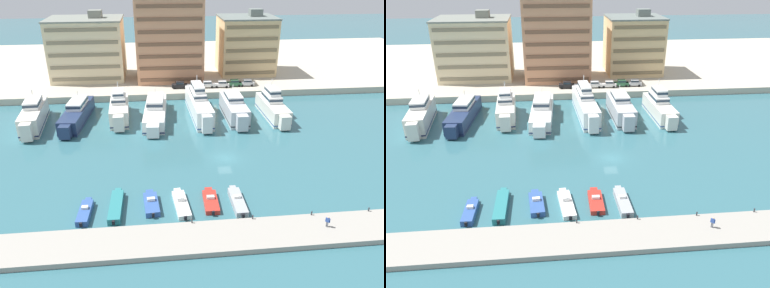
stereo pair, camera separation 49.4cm
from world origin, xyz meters
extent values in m
plane|color=#336670|center=(0.00, 0.00, 0.00)|extent=(400.00, 400.00, 0.00)
cube|color=#BCB29E|center=(0.00, 68.07, 0.84)|extent=(180.00, 70.00, 1.69)
cube|color=#9E998E|center=(0.00, -21.84, 0.38)|extent=(120.00, 6.17, 0.76)
cube|color=silver|center=(-38.40, 19.46, 2.05)|extent=(5.34, 15.86, 4.11)
cube|color=silver|center=(-37.59, 10.84, 2.16)|extent=(2.32, 2.14, 3.49)
cube|color=#192347|center=(-38.40, 19.46, 0.72)|extent=(5.39, 16.02, 0.24)
cube|color=white|center=(-38.51, 20.62, 4.87)|extent=(3.64, 6.79, 1.53)
cube|color=#233342|center=(-38.51, 20.62, 5.02)|extent=(3.69, 6.86, 0.55)
cylinder|color=silver|center=(-38.60, 21.60, 6.54)|extent=(0.16, 0.16, 1.80)
cube|color=silver|center=(-39.17, 27.66, 1.13)|extent=(3.39, 1.21, 0.20)
cube|color=navy|center=(-29.61, 20.87, 1.54)|extent=(5.41, 17.59, 3.09)
cube|color=navy|center=(-30.39, 11.34, 1.62)|extent=(2.37, 2.18, 2.62)
cube|color=#192347|center=(-29.61, 20.87, 0.54)|extent=(5.47, 17.76, 0.24)
cube|color=white|center=(-29.50, 22.16, 3.83)|extent=(3.72, 7.50, 1.48)
cube|color=#233342|center=(-29.50, 22.16, 3.97)|extent=(3.76, 7.58, 0.53)
cylinder|color=silver|center=(-29.41, 23.25, 5.46)|extent=(0.16, 0.16, 1.80)
cube|color=navy|center=(-28.87, 29.95, 0.85)|extent=(3.48, 1.17, 0.20)
cube|color=silver|center=(-20.29, 21.34, 1.91)|extent=(4.57, 13.33, 3.83)
cube|color=silver|center=(-19.95, 13.87, 2.01)|extent=(2.27, 2.08, 3.25)
cube|color=#192347|center=(-20.29, 21.34, 0.67)|extent=(4.62, 13.47, 0.24)
cube|color=white|center=(-20.34, 22.32, 4.52)|extent=(3.35, 5.67, 1.39)
cube|color=#233342|center=(-20.34, 22.32, 4.66)|extent=(3.39, 5.72, 0.50)
cube|color=white|center=(-20.34, 22.32, 5.80)|extent=(2.61, 4.42, 1.17)
cube|color=#233342|center=(-20.34, 22.32, 5.92)|extent=(2.64, 4.46, 0.42)
cylinder|color=silver|center=(-20.38, 23.15, 7.29)|extent=(0.16, 0.16, 1.80)
cube|color=silver|center=(-20.61, 28.36, 1.05)|extent=(3.41, 1.05, 0.20)
cube|color=white|center=(-12.25, 20.63, 1.42)|extent=(5.77, 18.74, 2.84)
cube|color=white|center=(-12.92, 10.39, 1.49)|extent=(2.66, 2.44, 2.41)
cube|color=#192347|center=(-12.25, 20.63, 0.50)|extent=(5.83, 18.93, 0.24)
cube|color=white|center=(-12.16, 22.01, 3.73)|extent=(4.06, 7.98, 1.79)
cube|color=#233342|center=(-12.16, 22.01, 3.91)|extent=(4.12, 8.06, 0.64)
cylinder|color=silver|center=(-12.08, 23.17, 5.52)|extent=(0.16, 0.16, 1.80)
cube|color=white|center=(-11.61, 30.30, 0.78)|extent=(3.93, 1.15, 0.20)
cube|color=white|center=(-2.29, 21.55, 2.15)|extent=(4.53, 19.64, 4.31)
cube|color=white|center=(-1.86, 10.96, 2.26)|extent=(2.13, 1.95, 3.66)
cube|color=#334C7F|center=(-2.29, 21.55, 0.75)|extent=(4.58, 19.84, 0.24)
cube|color=white|center=(-2.35, 23.01, 4.98)|extent=(3.25, 8.30, 1.34)
cube|color=#233342|center=(-2.35, 23.01, 5.11)|extent=(3.29, 8.39, 0.48)
cube|color=white|center=(-2.35, 23.01, 6.35)|extent=(2.53, 6.48, 1.42)
cube|color=#233342|center=(-2.35, 23.01, 6.50)|extent=(2.57, 6.54, 0.51)
cylinder|color=silver|center=(-2.40, 24.24, 7.96)|extent=(0.16, 0.16, 1.80)
cube|color=white|center=(-2.71, 31.74, 1.18)|extent=(3.21, 1.03, 0.20)
cube|color=silver|center=(5.55, 19.57, 1.95)|extent=(4.29, 14.46, 3.90)
cube|color=silver|center=(5.60, 11.40, 2.04)|extent=(2.33, 2.12, 3.31)
cube|color=black|center=(5.55, 19.57, 0.68)|extent=(4.33, 14.61, 0.24)
cube|color=white|center=(5.54, 20.65, 4.60)|extent=(3.32, 6.08, 1.41)
cube|color=#233342|center=(5.54, 20.65, 4.74)|extent=(3.36, 6.14, 0.51)
cylinder|color=silver|center=(5.54, 21.56, 6.21)|extent=(0.16, 0.16, 1.80)
cube|color=silver|center=(5.51, 27.24, 1.07)|extent=(3.58, 0.92, 0.20)
cube|color=silver|center=(14.53, 19.32, 1.74)|extent=(4.20, 14.72, 3.47)
cube|color=silver|center=(14.68, 11.11, 1.82)|extent=(2.20, 2.00, 2.95)
cube|color=#334C7F|center=(14.53, 19.32, 0.61)|extent=(4.24, 14.87, 0.24)
cube|color=white|center=(14.51, 20.42, 4.22)|extent=(3.18, 6.21, 1.50)
cube|color=#233342|center=(14.51, 20.42, 4.37)|extent=(3.22, 6.27, 0.54)
cube|color=white|center=(14.51, 20.42, 5.70)|extent=(2.48, 4.84, 1.47)
cube|color=#233342|center=(14.51, 20.42, 5.85)|extent=(2.51, 4.89, 0.53)
cylinder|color=silver|center=(14.49, 21.34, 7.34)|extent=(0.16, 0.16, 1.80)
cube|color=silver|center=(14.39, 27.09, 0.95)|extent=(3.36, 0.96, 0.20)
cube|color=#33569E|center=(-22.77, -14.83, 0.45)|extent=(1.79, 5.37, 0.91)
cube|color=#33569E|center=(-22.68, -11.85, 0.45)|extent=(0.91, 0.76, 0.77)
cube|color=silver|center=(-22.76, -14.43, 1.10)|extent=(0.91, 0.63, 0.38)
cube|color=#283847|center=(-22.75, -14.15, 1.15)|extent=(0.81, 0.11, 0.23)
cube|color=black|center=(-22.87, -17.67, 0.60)|extent=(0.37, 0.29, 0.60)
cube|color=teal|center=(-18.53, -13.92, 0.51)|extent=(1.82, 7.34, 1.01)
cube|color=teal|center=(-18.48, -9.91, 0.51)|extent=(0.96, 0.79, 0.86)
cube|color=black|center=(-18.58, -17.76, 0.66)|extent=(0.36, 0.28, 0.60)
cube|color=#33569E|center=(-13.49, -13.73, 0.42)|extent=(2.46, 5.42, 0.85)
cube|color=#33569E|center=(-13.74, -10.69, 0.42)|extent=(1.19, 1.00, 0.72)
cube|color=silver|center=(-13.52, -13.33, 1.07)|extent=(1.16, 0.69, 0.43)
cube|color=#283847|center=(-13.54, -13.05, 1.13)|extent=(1.02, 0.16, 0.26)
cube|color=black|center=(-13.25, -16.53, 0.57)|extent=(0.38, 0.31, 0.60)
cube|color=white|center=(-9.16, -14.16, 0.36)|extent=(2.46, 6.66, 0.73)
cube|color=white|center=(-9.50, -10.54, 0.36)|extent=(1.10, 0.93, 0.62)
cube|color=silver|center=(-9.21, -13.67, 1.03)|extent=(1.08, 0.69, 0.60)
cube|color=#283847|center=(-9.24, -13.39, 1.12)|extent=(0.94, 0.17, 0.36)
cube|color=black|center=(-8.85, -17.58, 0.51)|extent=(0.38, 0.31, 0.60)
cube|color=red|center=(-4.81, -13.98, 0.37)|extent=(2.20, 5.46, 0.75)
cube|color=red|center=(-4.72, -10.87, 0.37)|extent=(1.14, 0.95, 0.64)
cube|color=silver|center=(-4.80, -13.57, 0.96)|extent=(1.13, 0.63, 0.42)
cube|color=#283847|center=(-4.79, -13.29, 1.02)|extent=(1.02, 0.11, 0.25)
cube|color=black|center=(-4.90, -16.85, 0.52)|extent=(0.37, 0.29, 0.60)
cube|color=#9EA3A8|center=(-0.95, -14.63, 0.50)|extent=(1.76, 6.50, 1.01)
cube|color=#9EA3A8|center=(-0.97, -11.04, 0.50)|extent=(0.95, 0.78, 0.85)
cube|color=silver|center=(-0.95, -14.14, 1.20)|extent=(0.95, 0.60, 0.39)
cube|color=#283847|center=(-0.95, -13.86, 1.26)|extent=(0.86, 0.08, 0.23)
cube|color=black|center=(-0.93, -18.05, 0.65)|extent=(0.36, 0.28, 0.60)
cube|color=black|center=(-5.48, 37.61, 2.41)|extent=(4.16, 1.85, 0.80)
cube|color=black|center=(-5.33, 37.61, 3.15)|extent=(2.16, 1.64, 0.68)
cube|color=#1E2833|center=(-5.33, 37.61, 3.15)|extent=(2.11, 1.65, 0.37)
cylinder|color=black|center=(-6.86, 36.81, 2.01)|extent=(0.65, 0.24, 0.64)
cylinder|color=black|center=(-6.79, 38.51, 2.01)|extent=(0.65, 0.24, 0.64)
cylinder|color=black|center=(-4.16, 36.71, 2.01)|extent=(0.65, 0.24, 0.64)
cylinder|color=black|center=(-4.10, 38.41, 2.01)|extent=(0.65, 0.24, 0.64)
cube|color=slate|center=(-1.66, 37.00, 2.41)|extent=(4.17, 1.88, 0.80)
cube|color=slate|center=(-1.51, 36.99, 3.15)|extent=(2.17, 1.65, 0.68)
cube|color=#1E2833|center=(-1.51, 36.99, 3.15)|extent=(2.13, 1.66, 0.37)
cylinder|color=black|center=(-3.05, 36.21, 2.01)|extent=(0.65, 0.25, 0.64)
cylinder|color=black|center=(-2.97, 37.91, 2.01)|extent=(0.65, 0.25, 0.64)
cylinder|color=black|center=(-0.35, 36.09, 2.01)|extent=(0.65, 0.25, 0.64)
cylinder|color=black|center=(-0.28, 37.79, 2.01)|extent=(0.65, 0.25, 0.64)
cube|color=white|center=(1.83, 37.37, 2.41)|extent=(4.12, 1.76, 0.80)
cube|color=white|center=(1.98, 37.37, 3.15)|extent=(2.12, 1.59, 0.68)
cube|color=#1E2833|center=(1.98, 37.37, 3.15)|extent=(2.08, 1.61, 0.37)
cylinder|color=black|center=(0.47, 36.54, 2.01)|extent=(0.64, 0.23, 0.64)
cylinder|color=black|center=(0.50, 38.24, 2.01)|extent=(0.64, 0.23, 0.64)
cylinder|color=black|center=(3.17, 36.50, 2.01)|extent=(0.64, 0.23, 0.64)
cylinder|color=black|center=(3.19, 38.20, 2.01)|extent=(0.64, 0.23, 0.64)
cube|color=white|center=(5.84, 37.22, 2.41)|extent=(4.25, 2.12, 0.80)
cube|color=white|center=(5.99, 37.20, 3.15)|extent=(2.25, 1.77, 0.68)
cube|color=#1E2833|center=(5.99, 37.20, 3.15)|extent=(2.21, 1.78, 0.37)
cylinder|color=black|center=(4.41, 36.51, 2.01)|extent=(0.66, 0.29, 0.64)
cylinder|color=black|center=(4.59, 38.20, 2.01)|extent=(0.66, 0.29, 0.64)
cylinder|color=black|center=(7.09, 36.23, 2.01)|extent=(0.66, 0.29, 0.64)
cylinder|color=black|center=(7.27, 37.92, 2.01)|extent=(0.66, 0.29, 0.64)
cube|color=#2D6642|center=(9.36, 37.82, 2.41)|extent=(4.19, 1.92, 0.80)
cube|color=#2D6642|center=(9.51, 37.81, 3.15)|extent=(2.18, 1.67, 0.68)
cube|color=#1E2833|center=(9.51, 37.81, 3.15)|extent=(2.14, 1.69, 0.37)
cylinder|color=black|center=(7.96, 37.05, 2.01)|extent=(0.65, 0.25, 0.64)
cylinder|color=black|center=(8.06, 38.75, 2.01)|extent=(0.65, 0.25, 0.64)
cylinder|color=black|center=(10.66, 36.90, 2.01)|extent=(0.65, 0.25, 0.64)
cylinder|color=black|center=(10.75, 38.60, 2.01)|extent=(0.65, 0.25, 0.64)
cube|color=#B7BCC1|center=(12.87, 37.73, 2.41)|extent=(4.21, 1.98, 0.80)
cube|color=#B7BCC1|center=(13.02, 37.72, 3.15)|extent=(2.20, 1.70, 0.68)
cube|color=#1E2833|center=(13.02, 37.72, 3.15)|extent=(2.16, 1.71, 0.37)
cylinder|color=black|center=(11.47, 36.98, 2.01)|extent=(0.65, 0.26, 0.64)
cylinder|color=black|center=(11.58, 38.67, 2.01)|extent=(0.65, 0.26, 0.64)
cylinder|color=black|center=(14.16, 36.79, 2.01)|extent=(0.65, 0.26, 0.64)
cylinder|color=black|center=(14.28, 38.49, 2.01)|extent=(0.65, 0.26, 0.64)
cube|color=beige|center=(-30.47, 51.02, 9.84)|extent=(20.06, 15.09, 16.30)
cube|color=#7E7359|center=(-30.47, 43.38, 3.32)|extent=(18.45, 0.24, 0.90)
cube|color=#7E7359|center=(-30.47, 43.38, 6.58)|extent=(18.45, 0.24, 0.90)
cube|color=#7E7359|center=(-30.47, 43.38, 9.84)|extent=(18.45, 0.24, 0.90)
cube|color=#7E7359|center=(-30.47, 43.38, 13.10)|extent=(18.45, 0.24, 0.90)
cube|color=#7E7359|center=(-30.47, 43.38, 16.36)|extent=(18.45, 0.24, 0.90)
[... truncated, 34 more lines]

